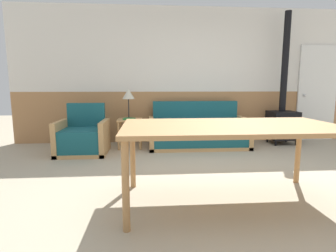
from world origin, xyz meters
name	(u,v)px	position (x,y,z in m)	size (l,w,h in m)	color
ground_plane	(230,188)	(0.00, 0.00, 0.00)	(16.00, 16.00, 0.00)	#B2A58C
wall_back	(192,76)	(0.00, 2.63, 1.35)	(7.20, 0.06, 2.70)	#AD7A4C
couch	(198,133)	(0.03, 2.08, 0.26)	(1.85, 0.82, 0.85)	tan
armchair	(83,138)	(-2.03, 1.73, 0.26)	(0.81, 0.75, 0.84)	tan
side_table	(130,125)	(-1.25, 2.10, 0.43)	(0.45, 0.45, 0.54)	tan
table_lamp	(128,95)	(-1.28, 2.18, 0.98)	(0.23, 0.23, 0.56)	#262628
book_stack	(129,119)	(-1.26, 2.02, 0.55)	(0.23, 0.18, 0.03)	#2D7F3D
dining_table	(231,131)	(-0.12, -0.34, 0.72)	(2.06, 1.05, 0.78)	#B27F4C
wood_stove	(283,114)	(1.75, 2.22, 0.60)	(0.51, 0.47, 2.55)	black
entry_door	(317,93)	(2.66, 2.57, 0.99)	(0.84, 0.09, 1.98)	white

